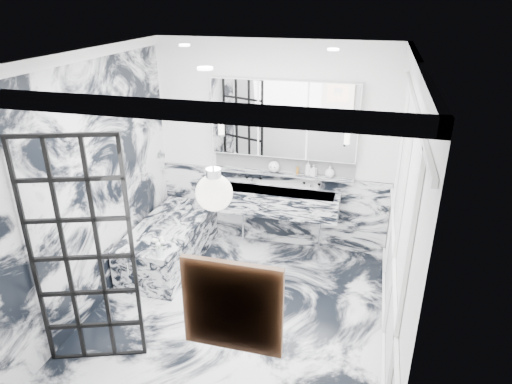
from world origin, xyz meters
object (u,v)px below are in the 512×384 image
(mirror_cabinet, at_px, (284,119))
(bathtub, at_px, (170,243))
(trough_sink, at_px, (279,202))
(crittall_door, at_px, (83,258))

(mirror_cabinet, distance_m, bathtub, 2.20)
(trough_sink, relative_size, bathtub, 0.97)
(trough_sink, bearing_deg, bathtub, -153.52)
(bathtub, bearing_deg, trough_sink, 26.48)
(bathtub, bearing_deg, mirror_cabinet, 32.06)
(crittall_door, height_order, bathtub, crittall_door)
(mirror_cabinet, height_order, bathtub, mirror_cabinet)
(crittall_door, xyz_separation_m, bathtub, (-0.05, 1.80, -0.86))
(crittall_door, bearing_deg, bathtub, 71.97)
(crittall_door, height_order, mirror_cabinet, mirror_cabinet)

